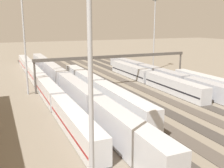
# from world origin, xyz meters

# --- Properties ---
(ground_plane) EXTENTS (400.00, 400.00, 0.00)m
(ground_plane) POSITION_xyz_m (0.00, 0.00, 0.00)
(ground_plane) COLOR #756B5B
(track_bed_0) EXTENTS (140.00, 2.80, 0.12)m
(track_bed_0) POSITION_xyz_m (0.00, -20.00, 0.06)
(track_bed_0) COLOR #4C443D
(track_bed_0) RESTS_ON ground_plane
(track_bed_1) EXTENTS (140.00, 2.80, 0.12)m
(track_bed_1) POSITION_xyz_m (0.00, -15.00, 0.06)
(track_bed_1) COLOR #3D3833
(track_bed_1) RESTS_ON ground_plane
(track_bed_2) EXTENTS (140.00, 2.80, 0.12)m
(track_bed_2) POSITION_xyz_m (0.00, -10.00, 0.06)
(track_bed_2) COLOR #3D3833
(track_bed_2) RESTS_ON ground_plane
(track_bed_3) EXTENTS (140.00, 2.80, 0.12)m
(track_bed_3) POSITION_xyz_m (0.00, -5.00, 0.06)
(track_bed_3) COLOR #4C443D
(track_bed_3) RESTS_ON ground_plane
(track_bed_4) EXTENTS (140.00, 2.80, 0.12)m
(track_bed_4) POSITION_xyz_m (0.00, 0.00, 0.06)
(track_bed_4) COLOR #3D3833
(track_bed_4) RESTS_ON ground_plane
(track_bed_5) EXTENTS (140.00, 2.80, 0.12)m
(track_bed_5) POSITION_xyz_m (0.00, 5.00, 0.06)
(track_bed_5) COLOR #4C443D
(track_bed_5) RESTS_ON ground_plane
(track_bed_6) EXTENTS (140.00, 2.80, 0.12)m
(track_bed_6) POSITION_xyz_m (0.00, 10.00, 0.06)
(track_bed_6) COLOR #3D3833
(track_bed_6) RESTS_ON ground_plane
(track_bed_7) EXTENTS (140.00, 2.80, 0.12)m
(track_bed_7) POSITION_xyz_m (0.00, 15.00, 0.06)
(track_bed_7) COLOR #3D3833
(track_bed_7) RESTS_ON ground_plane
(track_bed_8) EXTENTS (140.00, 2.80, 0.12)m
(track_bed_8) POSITION_xyz_m (0.00, 20.00, 0.06)
(track_bed_8) COLOR #3D3833
(track_bed_8) RESTS_ON ground_plane
(train_on_track_6) EXTENTS (47.20, 3.00, 5.00)m
(train_on_track_6) POSITION_xyz_m (-9.28, 10.00, 2.62)
(train_on_track_6) COLOR silver
(train_on_track_6) RESTS_ON ground_plane
(train_on_track_1) EXTENTS (71.40, 3.00, 3.80)m
(train_on_track_1) POSITION_xyz_m (3.44, -15.00, 2.02)
(train_on_track_1) COLOR #A8AAB2
(train_on_track_1) RESTS_ON ground_plane
(train_on_track_2) EXTENTS (47.20, 3.06, 3.80)m
(train_on_track_2) POSITION_xyz_m (1.99, -10.00, 1.99)
(train_on_track_2) COLOR #B7BABF
(train_on_track_2) RESTS_ON ground_plane
(train_on_track_8) EXTENTS (95.60, 3.06, 3.80)m
(train_on_track_8) POSITION_xyz_m (11.17, 20.00, 1.99)
(train_on_track_8) COLOR silver
(train_on_track_8) RESTS_ON ground_plane
(train_on_track_7) EXTENTS (95.60, 3.00, 5.00)m
(train_on_track_7) POSITION_xyz_m (2.80, 15.00, 2.62)
(train_on_track_7) COLOR #B7BABF
(train_on_track_7) RESTS_ON ground_plane
(light_mast_1) EXTENTS (2.80, 0.70, 26.70)m
(light_mast_1) POSITION_xyz_m (-42.60, 23.18, 17.06)
(light_mast_1) COLOR #9EA0A5
(light_mast_1) RESTS_ON ground_plane
(light_mast_2) EXTENTS (2.80, 0.70, 26.65)m
(light_mast_2) POSITION_xyz_m (21.89, -23.70, 17.03)
(light_mast_2) COLOR #9EA0A5
(light_mast_2) RESTS_ON ground_plane
(light_mast_3) EXTENTS (2.80, 0.70, 25.72)m
(light_mast_3) POSITION_xyz_m (3.91, 23.97, 16.52)
(light_mast_3) COLOR #9EA0A5
(light_mast_3) RESTS_ON ground_plane
(signal_gantry) EXTENTS (0.70, 45.00, 8.80)m
(signal_gantry) POSITION_xyz_m (3.67, 0.00, 7.80)
(signal_gantry) COLOR #4C4742
(signal_gantry) RESTS_ON ground_plane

